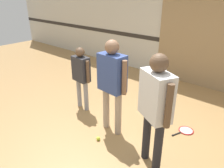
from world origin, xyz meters
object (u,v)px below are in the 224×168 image
object	(u,v)px
person_instructor	(112,78)
tennis_ball_near_instructor	(98,138)
person_student_right	(156,102)
racket_spare_on_floor	(153,122)
racket_second_spare	(185,131)
person_student_left	(81,72)
tennis_ball_by_spare_racket	(164,120)

from	to	relation	value
person_instructor	tennis_ball_near_instructor	distance (m)	1.06
person_student_right	person_instructor	bearing A→B (deg)	12.54
racket_spare_on_floor	racket_second_spare	size ratio (longest dim) A/B	1.00
person_student_left	person_student_right	world-z (taller)	person_student_right
racket_spare_on_floor	racket_second_spare	xyz separation A→B (m)	(0.59, 0.14, 0.00)
racket_spare_on_floor	tennis_ball_by_spare_racket	size ratio (longest dim) A/B	7.29
racket_spare_on_floor	racket_second_spare	distance (m)	0.61
person_student_right	tennis_ball_near_instructor	bearing A→B (deg)	34.94
person_student_right	tennis_ball_by_spare_racket	xyz separation A→B (m)	(-0.39, 1.12, -1.00)
racket_second_spare	tennis_ball_by_spare_racket	bearing A→B (deg)	-71.34
racket_second_spare	tennis_ball_near_instructor	xyz separation A→B (m)	(-1.01, -1.21, 0.02)
person_student_right	racket_second_spare	size ratio (longest dim) A/B	3.47
person_student_left	racket_spare_on_floor	bearing A→B (deg)	23.64
tennis_ball_by_spare_racket	person_instructor	bearing A→B (deg)	-124.85
person_instructor	tennis_ball_near_instructor	xyz separation A→B (m)	(0.03, -0.39, -0.98)
person_student_left	tennis_ball_by_spare_racket	size ratio (longest dim) A/B	19.99
person_instructor	racket_spare_on_floor	world-z (taller)	person_instructor
person_student_right	racket_spare_on_floor	bearing A→B (deg)	-32.67
person_student_left	racket_spare_on_floor	size ratio (longest dim) A/B	2.74
person_student_left	person_student_right	distance (m)	2.03
racket_spare_on_floor	person_student_right	bearing A→B (deg)	-38.11
person_student_left	racket_second_spare	bearing A→B (deg)	22.26
person_student_right	tennis_ball_by_spare_racket	bearing A→B (deg)	-42.86
person_student_left	tennis_ball_by_spare_racket	distance (m)	1.88
person_instructor	tennis_ball_near_instructor	bearing A→B (deg)	-81.54
racket_second_spare	tennis_ball_by_spare_racket	world-z (taller)	tennis_ball_by_spare_racket
tennis_ball_by_spare_racket	tennis_ball_near_instructor	bearing A→B (deg)	-114.58
person_instructor	person_student_right	size ratio (longest dim) A/B	0.99
racket_second_spare	person_student_left	bearing A→B (deg)	-50.92
person_instructor	person_student_left	xyz separation A→B (m)	(-0.99, 0.19, -0.20)
person_student_left	tennis_ball_by_spare_racket	world-z (taller)	person_student_left
racket_spare_on_floor	person_instructor	bearing A→B (deg)	-100.63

